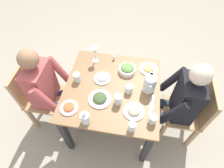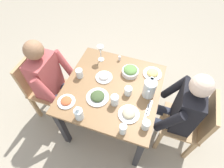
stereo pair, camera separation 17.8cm
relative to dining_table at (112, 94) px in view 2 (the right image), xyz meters
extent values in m
plane|color=#9E937F|center=(0.00, 0.00, -0.63)|extent=(8.00, 8.00, 0.00)
cube|color=olive|center=(0.00, 0.00, 0.10)|extent=(0.96, 0.96, 0.03)
cube|color=#232328|center=(-0.43, -0.43, -0.27)|extent=(0.06, 0.06, 0.72)
cube|color=#232328|center=(0.43, -0.43, -0.27)|extent=(0.06, 0.06, 0.72)
cube|color=#232328|center=(-0.43, 0.43, -0.27)|extent=(0.06, 0.06, 0.72)
cube|color=#232328|center=(0.43, 0.43, -0.27)|extent=(0.06, 0.06, 0.72)
cube|color=tan|center=(-0.10, -0.94, -0.41)|extent=(0.04, 0.04, 0.44)
cube|color=tan|center=(0.24, -0.94, -0.41)|extent=(0.04, 0.04, 0.44)
cube|color=tan|center=(-0.10, -0.60, -0.41)|extent=(0.04, 0.04, 0.44)
cube|color=tan|center=(0.24, -0.60, -0.41)|extent=(0.04, 0.04, 0.44)
cube|color=tan|center=(0.07, -0.77, -0.17)|extent=(0.40, 0.40, 0.03)
cube|color=tan|center=(0.07, -0.95, 0.05)|extent=(0.38, 0.04, 0.42)
cube|color=tan|center=(0.16, 0.94, -0.41)|extent=(0.04, 0.04, 0.44)
cube|color=tan|center=(-0.18, 0.94, -0.41)|extent=(0.04, 0.04, 0.44)
cube|color=tan|center=(0.16, 0.60, -0.41)|extent=(0.04, 0.04, 0.44)
cube|color=tan|center=(-0.18, 0.60, -0.41)|extent=(0.04, 0.04, 0.44)
cube|color=tan|center=(-0.01, 0.77, -0.17)|extent=(0.40, 0.40, 0.03)
cube|color=tan|center=(-0.01, 0.95, 0.05)|extent=(0.38, 0.04, 0.42)
cube|color=#B24C4C|center=(0.07, -0.74, 0.09)|extent=(0.32, 0.20, 0.50)
sphere|color=#936B4C|center=(0.07, -0.74, 0.46)|extent=(0.19, 0.19, 0.19)
cylinder|color=#2D3342|center=(-0.01, -0.55, -0.19)|extent=(0.11, 0.38, 0.11)
cylinder|color=#2D3342|center=(-0.01, -0.36, -0.39)|extent=(0.10, 0.10, 0.47)
cylinder|color=#B24C4C|center=(-0.13, -0.60, 0.12)|extent=(0.08, 0.23, 0.37)
cylinder|color=#2D3342|center=(0.16, -0.55, -0.19)|extent=(0.11, 0.38, 0.11)
cylinder|color=#2D3342|center=(0.16, -0.36, -0.39)|extent=(0.10, 0.10, 0.47)
cylinder|color=#B24C4C|center=(0.27, -0.60, 0.12)|extent=(0.08, 0.23, 0.37)
cube|color=black|center=(-0.01, 0.74, 0.09)|extent=(0.32, 0.20, 0.50)
sphere|color=beige|center=(-0.01, 0.74, 0.46)|extent=(0.19, 0.19, 0.19)
cylinder|color=#2D3342|center=(0.08, 0.55, -0.19)|extent=(0.11, 0.38, 0.11)
cylinder|color=#2D3342|center=(0.08, 0.36, -0.39)|extent=(0.10, 0.10, 0.47)
cylinder|color=black|center=(0.19, 0.60, 0.12)|extent=(0.08, 0.23, 0.37)
cylinder|color=#2D3342|center=(-0.09, 0.55, -0.19)|extent=(0.11, 0.38, 0.11)
cylinder|color=#2D3342|center=(-0.09, 0.36, -0.39)|extent=(0.10, 0.10, 0.47)
cylinder|color=black|center=(-0.21, 0.60, 0.12)|extent=(0.08, 0.23, 0.37)
cylinder|color=silver|center=(-0.03, 0.36, 0.21)|extent=(0.12, 0.12, 0.19)
cube|color=silver|center=(0.04, 0.36, 0.22)|extent=(0.02, 0.02, 0.11)
cube|color=silver|center=(-0.09, 0.36, 0.29)|extent=(0.04, 0.03, 0.02)
cylinder|color=white|center=(-0.24, 0.12, 0.14)|extent=(0.18, 0.18, 0.05)
ellipsoid|color=#608E47|center=(-0.24, 0.12, 0.18)|extent=(0.15, 0.15, 0.06)
cylinder|color=white|center=(0.16, -0.09, 0.12)|extent=(0.22, 0.22, 0.01)
ellipsoid|color=#3D512D|center=(0.16, -0.09, 0.14)|extent=(0.14, 0.14, 0.05)
cylinder|color=white|center=(0.24, 0.24, 0.12)|extent=(0.19, 0.19, 0.01)
ellipsoid|color=#B7AD89|center=(0.24, 0.24, 0.14)|extent=(0.12, 0.12, 0.05)
cylinder|color=white|center=(-0.09, -0.12, 0.12)|extent=(0.18, 0.18, 0.01)
ellipsoid|color=white|center=(-0.09, -0.12, 0.14)|extent=(0.11, 0.11, 0.06)
cylinder|color=white|center=(-0.31, 0.35, 0.12)|extent=(0.20, 0.20, 0.01)
ellipsoid|color=#E0C670|center=(-0.31, 0.35, 0.14)|extent=(0.12, 0.12, 0.05)
cylinder|color=white|center=(0.31, -0.36, 0.12)|extent=(0.17, 0.17, 0.01)
ellipsoid|color=#CC5B33|center=(0.31, -0.36, 0.14)|extent=(0.11, 0.11, 0.04)
cylinder|color=silver|center=(0.42, 0.24, 0.17)|extent=(0.06, 0.06, 0.11)
cylinder|color=silver|center=(0.17, 0.08, 0.17)|extent=(0.08, 0.08, 0.11)
cylinder|color=silver|center=(0.02, 0.17, 0.16)|extent=(0.07, 0.07, 0.09)
cylinder|color=silver|center=(0.31, 0.41, 0.16)|extent=(0.07, 0.07, 0.09)
cylinder|color=silver|center=(-0.03, -0.37, 0.17)|extent=(0.07, 0.07, 0.10)
cylinder|color=silver|center=(-0.34, -0.25, 0.12)|extent=(0.07, 0.07, 0.01)
cylinder|color=silver|center=(-0.34, -0.25, 0.17)|extent=(0.01, 0.01, 0.10)
cone|color=silver|center=(-0.34, -0.25, 0.27)|extent=(0.08, 0.08, 0.09)
cylinder|color=silver|center=(0.41, -0.17, 0.18)|extent=(0.08, 0.08, 0.12)
cylinder|color=gold|center=(0.41, -0.17, 0.15)|extent=(0.07, 0.07, 0.07)
cylinder|color=silver|center=(0.41, -0.17, 0.26)|extent=(0.03, 0.03, 0.04)
cylinder|color=white|center=(-0.40, -0.05, 0.14)|extent=(0.03, 0.03, 0.04)
cylinder|color=#B2B2B7|center=(-0.40, -0.05, 0.17)|extent=(0.03, 0.03, 0.01)
cube|color=silver|center=(0.11, 0.41, 0.12)|extent=(0.17, 0.03, 0.01)
cube|color=silver|center=(0.17, 0.39, 0.12)|extent=(0.19, 0.02, 0.01)
cube|color=silver|center=(-0.25, 0.34, 0.12)|extent=(0.17, 0.06, 0.01)
camera|label=1|loc=(1.08, 0.19, 1.60)|focal=29.28mm
camera|label=2|loc=(1.04, 0.36, 1.60)|focal=29.28mm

